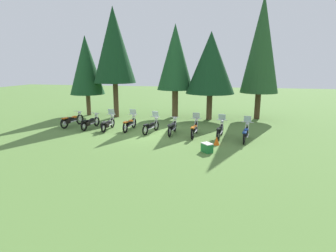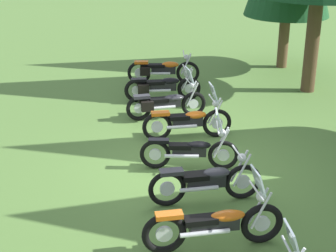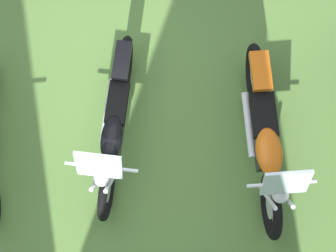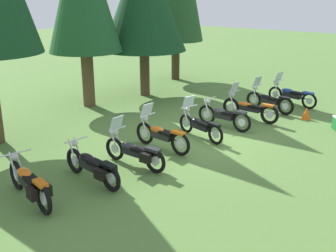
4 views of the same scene
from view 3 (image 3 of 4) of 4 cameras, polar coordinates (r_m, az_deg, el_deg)
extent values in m
plane|color=#547A38|center=(6.23, -4.89, -0.97)|extent=(80.00, 80.00, 0.00)
torus|color=black|center=(5.80, 10.99, -8.41)|extent=(0.14, 0.73, 0.72)
cylinder|color=silver|center=(5.80, 10.99, -8.41)|extent=(0.07, 0.28, 0.28)
torus|color=black|center=(6.12, 9.30, 5.40)|extent=(0.14, 0.73, 0.72)
cylinder|color=silver|center=(6.12, 9.30, 5.40)|extent=(0.07, 0.28, 0.28)
cube|color=black|center=(5.82, 10.30, -1.07)|extent=(0.27, 0.74, 0.24)
ellipsoid|color=#D16014|center=(5.64, 10.79, -2.72)|extent=(0.31, 0.54, 0.18)
cube|color=black|center=(5.76, 10.25, 1.16)|extent=(0.29, 0.50, 0.10)
cube|color=#D16014|center=(5.78, 9.92, 5.83)|extent=(0.23, 0.45, 0.08)
cylinder|color=silver|center=(5.54, 12.35, -7.35)|extent=(0.06, 0.34, 0.65)
cylinder|color=silver|center=(5.50, 10.63, -7.52)|extent=(0.06, 0.34, 0.65)
cylinder|color=silver|center=(5.20, 12.10, -6.07)|extent=(0.67, 0.07, 0.04)
sphere|color=silver|center=(5.31, 11.96, -7.23)|extent=(0.18, 0.18, 0.17)
cylinder|color=silver|center=(5.91, 8.64, 0.15)|extent=(0.12, 0.74, 0.08)
cube|color=silver|center=(5.02, 12.55, -5.97)|extent=(0.45, 0.18, 0.39)
torus|color=black|center=(5.78, -6.59, -6.90)|extent=(0.25, 0.66, 0.66)
cylinder|color=silver|center=(5.78, -6.59, -6.90)|extent=(0.11, 0.26, 0.26)
torus|color=black|center=(6.14, -4.60, 6.59)|extent=(0.25, 0.66, 0.66)
cylinder|color=silver|center=(6.14, -4.60, 6.59)|extent=(0.11, 0.26, 0.26)
cube|color=black|center=(5.83, -5.66, 0.29)|extent=(0.36, 0.75, 0.22)
ellipsoid|color=black|center=(5.65, -6.07, -1.30)|extent=(0.35, 0.55, 0.17)
cube|color=black|center=(5.78, -5.47, 2.46)|extent=(0.33, 0.52, 0.10)
cube|color=black|center=(5.82, -4.95, 7.00)|extent=(0.27, 0.47, 0.08)
cylinder|color=silver|center=(5.49, -6.13, -5.94)|extent=(0.12, 0.34, 0.65)
cylinder|color=silver|center=(5.51, -7.56, -5.76)|extent=(0.12, 0.34, 0.65)
cylinder|color=silver|center=(5.18, -7.15, -4.39)|extent=(0.70, 0.21, 0.04)
sphere|color=silver|center=(5.29, -7.13, -5.58)|extent=(0.21, 0.21, 0.17)
cylinder|color=silver|center=(5.96, -6.47, 1.70)|extent=(0.25, 0.72, 0.08)
cube|color=silver|center=(5.00, -7.43, -4.23)|extent=(0.46, 0.26, 0.39)
camera|label=1|loc=(19.36, -49.97, 59.75)|focal=29.74mm
camera|label=2|loc=(11.01, -81.35, 13.20)|focal=55.88mm
camera|label=4|loc=(13.57, 66.92, 42.96)|focal=43.47mm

